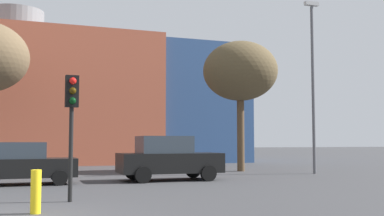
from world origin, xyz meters
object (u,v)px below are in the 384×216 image
Objects in this scene: traffic_light_island at (72,108)px; bollard_yellow_0 at (36,192)px; parked_car_2 at (25,163)px; bare_tree_0 at (240,72)px; street_lamp at (313,77)px; parked_car_3 at (168,158)px.

bollard_yellow_0 is at bearing -29.88° from traffic_light_island.
bollard_yellow_0 is (0.30, -7.71, -0.31)m from parked_car_2.
parked_car_2 is 7.73m from bollard_yellow_0.
traffic_light_island is at bearing -78.00° from parked_car_2.
street_lamp is at bearing -48.83° from bare_tree_0.
parked_car_3 is 9.50m from bollard_yellow_0.
traffic_light_island is (-4.59, -5.83, 1.66)m from parked_car_3.
street_lamp is (2.72, -3.11, -0.56)m from bare_tree_0.
parked_car_2 is at bearing -158.64° from bare_tree_0.
bollard_yellow_0 is at bearing -125.63° from parked_car_3.
traffic_light_island reaches higher than bollard_yellow_0.
traffic_light_island is 3.48× the size of bollard_yellow_0.
traffic_light_island is 0.48× the size of bare_tree_0.
street_lamp reaches higher than traffic_light_island.
bare_tree_0 is (11.43, 4.47, 4.82)m from parked_car_2.
street_lamp reaches higher than bare_tree_0.
bollard_yellow_0 is at bearing -132.41° from bare_tree_0.
parked_car_2 is 14.84m from street_lamp.
parked_car_2 is 5.83m from parked_car_3.
parked_car_2 is 0.86× the size of parked_car_3.
bare_tree_0 reaches higher than traffic_light_island.
parked_car_2 reaches higher than bollard_yellow_0.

